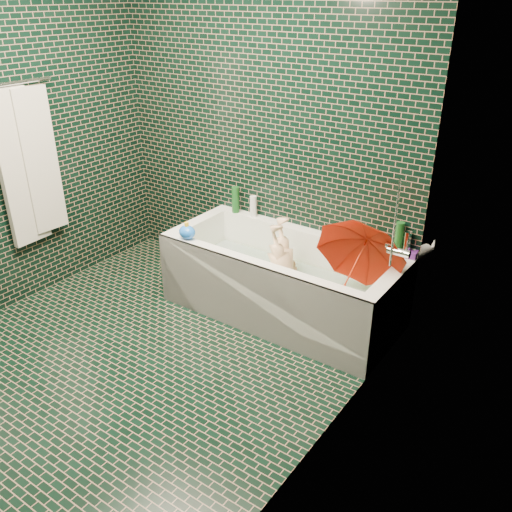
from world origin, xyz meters
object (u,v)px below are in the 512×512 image
Objects in this scene: child at (286,276)px; bath_toy at (187,232)px; umbrella at (355,264)px; rubber_duck at (363,241)px; bathtub at (281,288)px.

bath_toy is (-0.65, -0.31, 0.30)m from child.
umbrella is 4.94× the size of rubber_duck.
rubber_duck is at bearing 33.71° from bathtub.
rubber_duck reaches higher than bathtub.
bath_toy reaches higher than child.
bathtub reaches higher than child.
bathtub is 14.63× the size of rubber_duck.
umbrella reaches higher than child.
rubber_duck is (0.45, 0.30, 0.28)m from child.
child is at bearing 17.71° from bath_toy.
bathtub is at bearing 17.22° from bath_toy.
bathtub is 12.12× the size of bath_toy.
child is at bearing -138.22° from rubber_duck.
rubber_duck is 0.83× the size of bath_toy.
umbrella reaches higher than rubber_duck.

